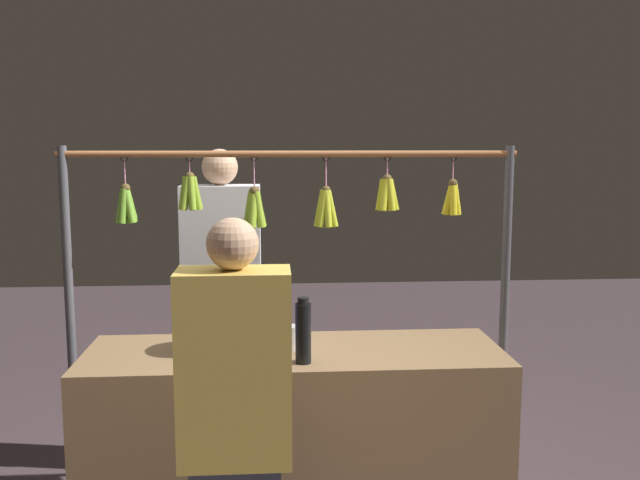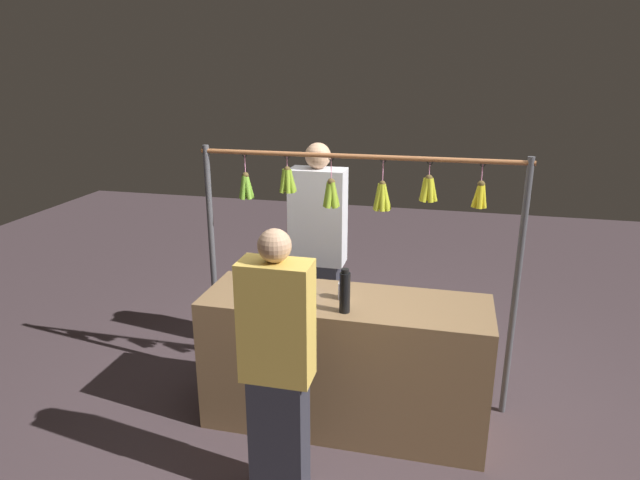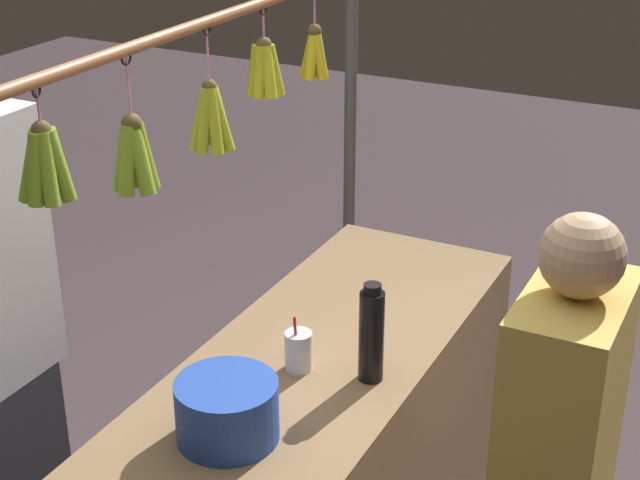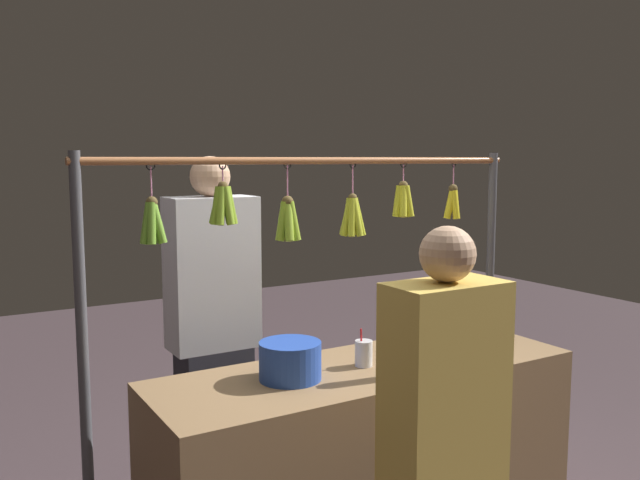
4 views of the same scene
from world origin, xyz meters
The scene contains 4 objects.
display_rack centered at (0.02, -0.37, 1.32)m, with size 2.21×0.13×1.81m.
water_bottle centered at (-0.03, 0.18, 1.05)m, with size 0.07×0.07×0.28m.
blue_bucket centered at (0.36, -0.01, 0.99)m, with size 0.25×0.25×0.15m, color #274CB5.
drink_cup centered at (0.01, -0.01, 0.97)m, with size 0.07×0.07×0.16m.
Camera 3 is at (1.99, 1.05, 2.31)m, focal length 54.69 mm.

